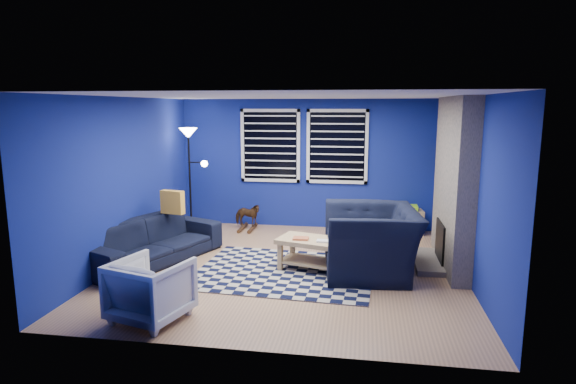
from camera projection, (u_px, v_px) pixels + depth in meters
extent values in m
plane|color=tan|center=(289.00, 267.00, 7.14)|extent=(5.00, 5.00, 0.00)
plane|color=white|center=(289.00, 96.00, 6.70)|extent=(5.00, 5.00, 0.00)
plane|color=navy|center=(309.00, 164.00, 9.35)|extent=(5.00, 0.00, 5.00)
plane|color=navy|center=(126.00, 180.00, 7.31)|extent=(0.00, 5.00, 5.00)
plane|color=navy|center=(470.00, 189.00, 6.54)|extent=(0.00, 5.00, 5.00)
cube|color=gray|center=(454.00, 183.00, 7.04)|extent=(0.26, 2.00, 2.50)
cube|color=black|center=(440.00, 242.00, 7.22)|extent=(0.04, 0.70, 0.60)
cube|color=gray|center=(430.00, 261.00, 7.30)|extent=(0.50, 1.20, 0.08)
cube|color=black|center=(270.00, 146.00, 9.39)|extent=(1.05, 0.02, 1.30)
cube|color=white|center=(270.00, 110.00, 9.26)|extent=(1.17, 0.05, 0.06)
cube|color=white|center=(271.00, 180.00, 9.50)|extent=(1.17, 0.05, 0.06)
cube|color=black|center=(337.00, 147.00, 9.19)|extent=(1.05, 0.02, 1.30)
cube|color=white|center=(338.00, 111.00, 9.06)|extent=(1.17, 0.05, 0.06)
cube|color=white|center=(336.00, 182.00, 9.30)|extent=(1.17, 0.05, 0.06)
cube|color=black|center=(444.00, 162.00, 8.46)|extent=(0.06, 1.00, 0.58)
cube|color=black|center=(441.00, 162.00, 8.47)|extent=(0.01, 0.92, 0.50)
cube|color=black|center=(285.00, 271.00, 6.95)|extent=(2.62, 2.15, 0.02)
imported|color=black|center=(153.00, 241.00, 7.35)|extent=(2.43, 1.68, 0.66)
imported|color=black|center=(371.00, 241.00, 6.84)|extent=(1.58, 1.41, 0.94)
imported|color=gray|center=(151.00, 290.00, 5.34)|extent=(0.93, 0.95, 0.70)
imported|color=#4E2D19|center=(247.00, 215.00, 9.27)|extent=(0.30, 0.55, 0.45)
cube|color=tan|center=(312.00, 241.00, 6.96)|extent=(1.10, 0.81, 0.07)
cube|color=tan|center=(312.00, 261.00, 7.01)|extent=(0.99, 0.70, 0.03)
cube|color=#B85834|center=(301.00, 238.00, 6.92)|extent=(0.25, 0.21, 0.03)
cube|color=silver|center=(323.00, 241.00, 6.80)|extent=(0.21, 0.17, 0.03)
cube|color=tan|center=(282.00, 259.00, 6.85)|extent=(0.08, 0.08, 0.39)
cube|color=tan|center=(340.00, 262.00, 6.73)|extent=(0.08, 0.08, 0.39)
cube|color=tan|center=(287.00, 251.00, 7.28)|extent=(0.08, 0.08, 0.39)
cube|color=tan|center=(342.00, 253.00, 7.15)|extent=(0.08, 0.08, 0.39)
cube|color=tan|center=(407.00, 222.00, 9.00)|extent=(0.58, 0.41, 0.46)
cube|color=black|center=(407.00, 222.00, 9.00)|extent=(0.50, 0.37, 0.36)
cube|color=#97E61B|center=(408.00, 208.00, 8.95)|extent=(0.36, 0.29, 0.09)
cylinder|color=black|center=(192.00, 231.00, 9.17)|extent=(0.25, 0.25, 0.03)
cylinder|color=black|center=(190.00, 184.00, 9.01)|extent=(0.04, 0.04, 1.83)
cone|color=white|center=(188.00, 133.00, 8.85)|extent=(0.33, 0.33, 0.19)
sphere|color=white|center=(204.00, 164.00, 8.85)|extent=(0.12, 0.12, 0.12)
cube|color=gold|center=(172.00, 202.00, 7.69)|extent=(0.41, 0.21, 0.37)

